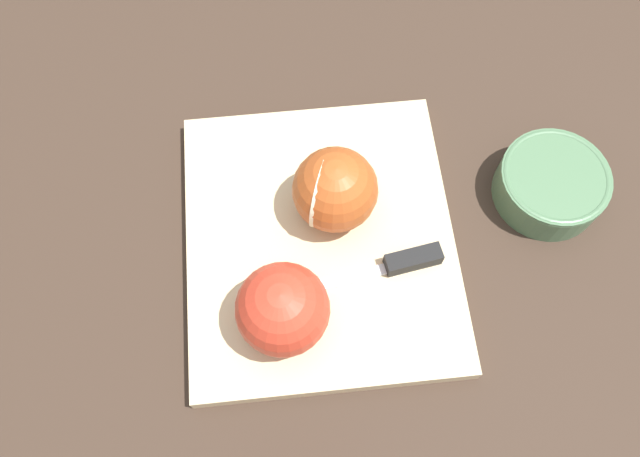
{
  "coord_description": "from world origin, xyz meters",
  "views": [
    {
      "loc": [
        0.25,
        0.02,
        0.62
      ],
      "look_at": [
        0.0,
        0.0,
        0.04
      ],
      "focal_mm": 35.0,
      "sensor_mm": 36.0,
      "label": 1
    }
  ],
  "objects_px": {
    "apple_half_left": "(335,190)",
    "knife": "(403,262)",
    "apple_half_right": "(283,310)",
    "bowl": "(551,183)"
  },
  "relations": [
    {
      "from": "apple_half_left",
      "to": "knife",
      "type": "distance_m",
      "value": 0.1
    },
    {
      "from": "knife",
      "to": "bowl",
      "type": "distance_m",
      "value": 0.19
    },
    {
      "from": "knife",
      "to": "bowl",
      "type": "height_order",
      "value": "bowl"
    },
    {
      "from": "apple_half_left",
      "to": "knife",
      "type": "relative_size",
      "value": 0.58
    },
    {
      "from": "apple_half_left",
      "to": "knife",
      "type": "xyz_separation_m",
      "value": [
        0.06,
        0.07,
        -0.04
      ]
    },
    {
      "from": "apple_half_right",
      "to": "bowl",
      "type": "xyz_separation_m",
      "value": [
        -0.17,
        0.27,
        -0.04
      ]
    },
    {
      "from": "apple_half_right",
      "to": "knife",
      "type": "xyz_separation_m",
      "value": [
        -0.07,
        0.11,
        -0.04
      ]
    },
    {
      "from": "bowl",
      "to": "apple_half_left",
      "type": "bearing_deg",
      "value": -78.75
    },
    {
      "from": "apple_half_right",
      "to": "knife",
      "type": "bearing_deg",
      "value": 142.12
    },
    {
      "from": "apple_half_left",
      "to": "bowl",
      "type": "height_order",
      "value": "apple_half_left"
    }
  ]
}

